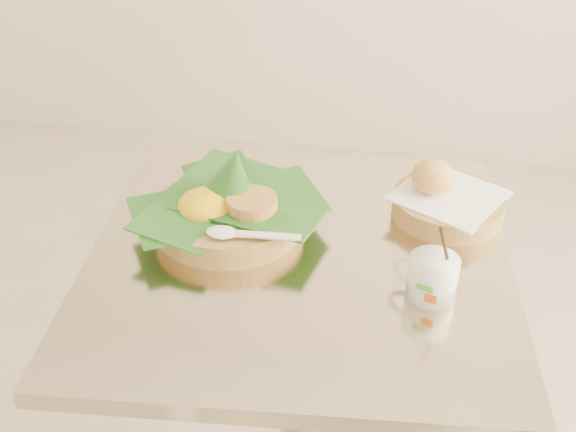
% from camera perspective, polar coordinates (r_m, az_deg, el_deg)
% --- Properties ---
extents(cafe_table, '(0.76, 0.76, 0.75)m').
position_cam_1_polar(cafe_table, '(1.35, 0.79, -10.50)').
color(cafe_table, gray).
rests_on(cafe_table, floor).
extents(rice_basket, '(0.33, 0.33, 0.17)m').
position_cam_1_polar(rice_basket, '(1.26, -4.76, 0.82)').
color(rice_basket, '#AF8C4B').
rests_on(rice_basket, cafe_table).
extents(bread_basket, '(0.23, 0.23, 0.10)m').
position_cam_1_polar(bread_basket, '(1.32, 12.33, 1.24)').
color(bread_basket, '#AF8C4B').
rests_on(bread_basket, cafe_table).
extents(coffee_mug, '(0.11, 0.08, 0.13)m').
position_cam_1_polar(coffee_mug, '(1.12, 11.26, -4.64)').
color(coffee_mug, white).
rests_on(coffee_mug, cafe_table).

